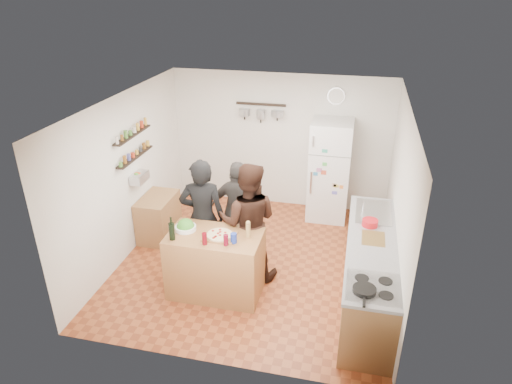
% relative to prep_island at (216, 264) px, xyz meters
% --- Properties ---
extents(room_shell, '(4.20, 4.20, 4.20)m').
position_rel_prep_island_xyz_m(room_shell, '(0.35, 1.21, 0.79)').
color(room_shell, brown).
rests_on(room_shell, ground).
extents(prep_island, '(1.25, 0.72, 0.91)m').
position_rel_prep_island_xyz_m(prep_island, '(0.00, 0.00, 0.00)').
color(prep_island, brown).
rests_on(prep_island, floor).
extents(pizza_board, '(0.42, 0.34, 0.02)m').
position_rel_prep_island_xyz_m(pizza_board, '(0.08, -0.02, 0.47)').
color(pizza_board, brown).
rests_on(pizza_board, prep_island).
extents(pizza, '(0.34, 0.34, 0.02)m').
position_rel_prep_island_xyz_m(pizza, '(0.08, -0.02, 0.48)').
color(pizza, '#CDB687').
rests_on(pizza, pizza_board).
extents(salad_bowl, '(0.28, 0.28, 0.06)m').
position_rel_prep_island_xyz_m(salad_bowl, '(-0.42, 0.05, 0.48)').
color(salad_bowl, white).
rests_on(salad_bowl, prep_island).
extents(wine_bottle, '(0.08, 0.08, 0.24)m').
position_rel_prep_island_xyz_m(wine_bottle, '(-0.50, -0.22, 0.57)').
color(wine_bottle, black).
rests_on(wine_bottle, prep_island).
extents(wine_glass_near, '(0.07, 0.07, 0.16)m').
position_rel_prep_island_xyz_m(wine_glass_near, '(-0.05, -0.24, 0.54)').
color(wine_glass_near, '#54070F').
rests_on(wine_glass_near, prep_island).
extents(wine_glass_far, '(0.06, 0.06, 0.15)m').
position_rel_prep_island_xyz_m(wine_glass_far, '(0.22, -0.20, 0.53)').
color(wine_glass_far, '#540717').
rests_on(wine_glass_far, prep_island).
extents(pepper_mill, '(0.06, 0.06, 0.20)m').
position_rel_prep_island_xyz_m(pepper_mill, '(0.45, 0.05, 0.55)').
color(pepper_mill, '#9E7942').
rests_on(pepper_mill, prep_island).
extents(salt_canister, '(0.08, 0.08, 0.13)m').
position_rel_prep_island_xyz_m(salt_canister, '(0.30, -0.12, 0.52)').
color(salt_canister, navy).
rests_on(salt_canister, prep_island).
extents(person_left, '(0.72, 0.55, 1.78)m').
position_rel_prep_island_xyz_m(person_left, '(-0.33, 0.47, 0.43)').
color(person_left, black).
rests_on(person_left, floor).
extents(person_center, '(0.92, 0.74, 1.76)m').
position_rel_prep_island_xyz_m(person_center, '(0.34, 0.50, 0.43)').
color(person_center, black).
rests_on(person_center, floor).
extents(person_back, '(0.93, 0.42, 1.56)m').
position_rel_prep_island_xyz_m(person_back, '(0.06, 1.01, 0.32)').
color(person_back, '#312E2C').
rests_on(person_back, floor).
extents(counter_run, '(0.63, 2.63, 0.90)m').
position_rel_prep_island_xyz_m(counter_run, '(2.05, 0.28, -0.01)').
color(counter_run, '#9E7042').
rests_on(counter_run, floor).
extents(stove_top, '(0.60, 0.62, 0.02)m').
position_rel_prep_island_xyz_m(stove_top, '(2.05, -0.67, 0.46)').
color(stove_top, white).
rests_on(stove_top, counter_run).
extents(skillet, '(0.26, 0.26, 0.05)m').
position_rel_prep_island_xyz_m(skillet, '(1.95, -0.78, 0.49)').
color(skillet, black).
rests_on(skillet, stove_top).
extents(sink, '(0.50, 0.80, 0.03)m').
position_rel_prep_island_xyz_m(sink, '(2.05, 1.13, 0.46)').
color(sink, silver).
rests_on(sink, counter_run).
extents(cutting_board, '(0.30, 0.40, 0.02)m').
position_rel_prep_island_xyz_m(cutting_board, '(2.05, 0.38, 0.46)').
color(cutting_board, olive).
rests_on(cutting_board, counter_run).
extents(red_bowl, '(0.22, 0.22, 0.09)m').
position_rel_prep_island_xyz_m(red_bowl, '(2.00, 0.70, 0.51)').
color(red_bowl, red).
rests_on(red_bowl, counter_run).
extents(fridge, '(0.70, 0.68, 1.80)m').
position_rel_prep_island_xyz_m(fridge, '(1.30, 2.58, 0.45)').
color(fridge, white).
rests_on(fridge, floor).
extents(wall_clock, '(0.30, 0.03, 0.30)m').
position_rel_prep_island_xyz_m(wall_clock, '(1.30, 2.91, 1.69)').
color(wall_clock, silver).
rests_on(wall_clock, back_wall).
extents(spice_shelf_lower, '(0.12, 1.00, 0.02)m').
position_rel_prep_island_xyz_m(spice_shelf_lower, '(-1.58, 1.03, 1.04)').
color(spice_shelf_lower, black).
rests_on(spice_shelf_lower, left_wall).
extents(spice_shelf_upper, '(0.12, 1.00, 0.02)m').
position_rel_prep_island_xyz_m(spice_shelf_upper, '(-1.58, 1.03, 1.40)').
color(spice_shelf_upper, black).
rests_on(spice_shelf_upper, left_wall).
extents(produce_basket, '(0.18, 0.35, 0.14)m').
position_rel_prep_island_xyz_m(produce_basket, '(-1.55, 1.03, 0.69)').
color(produce_basket, silver).
rests_on(produce_basket, left_wall).
extents(side_table, '(0.50, 0.80, 0.73)m').
position_rel_prep_island_xyz_m(side_table, '(-1.39, 1.21, -0.09)').
color(side_table, '#A16F43').
rests_on(side_table, floor).
extents(pot_rack, '(0.90, 0.04, 0.04)m').
position_rel_prep_island_xyz_m(pot_rack, '(0.00, 2.83, 1.49)').
color(pot_rack, black).
rests_on(pot_rack, back_wall).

